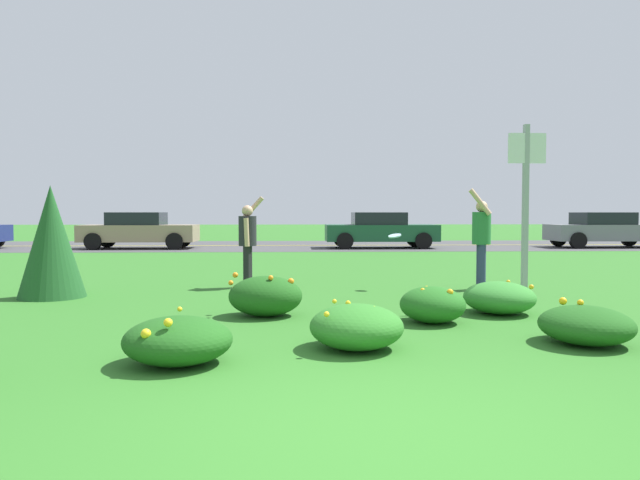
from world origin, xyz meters
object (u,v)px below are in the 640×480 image
object	(u,v)px
person_thrower_dark_shirt	(248,238)
car_dark_green_center_right	(380,230)
frisbee_pale_blue	(395,236)
sign_post_near_path	(526,198)
car_tan_center_left	(139,230)
person_catcher_green_shirt	(481,236)
car_gray_rightmost	(604,230)

from	to	relation	value
person_thrower_dark_shirt	car_dark_green_center_right	bearing A→B (deg)	71.02
frisbee_pale_blue	car_dark_green_center_right	bearing A→B (deg)	82.85
sign_post_near_path	car_tan_center_left	world-z (taller)	sign_post_near_path
car_tan_center_left	car_dark_green_center_right	distance (m)	9.72
person_catcher_green_shirt	frisbee_pale_blue	bearing A→B (deg)	175.15
car_gray_rightmost	sign_post_near_path	bearing A→B (deg)	-121.31
sign_post_near_path	person_thrower_dark_shirt	distance (m)	5.12
person_catcher_green_shirt	car_gray_rightmost	size ratio (longest dim) A/B	0.42
frisbee_pale_blue	person_catcher_green_shirt	bearing A→B (deg)	-4.85
frisbee_pale_blue	car_tan_center_left	xyz separation A→B (m)	(-8.07, 13.17, -0.26)
car_tan_center_left	car_dark_green_center_right	world-z (taller)	same
frisbee_pale_blue	car_dark_green_center_right	size ratio (longest dim) A/B	0.06
car_tan_center_left	car_dark_green_center_right	bearing A→B (deg)	0.00
person_catcher_green_shirt	car_tan_center_left	size ratio (longest dim) A/B	0.42
person_thrower_dark_shirt	sign_post_near_path	bearing A→B (deg)	-31.79
sign_post_near_path	person_catcher_green_shirt	xyz separation A→B (m)	(0.03, 2.16, -0.65)
person_catcher_green_shirt	sign_post_near_path	bearing A→B (deg)	-90.71
person_thrower_dark_shirt	car_dark_green_center_right	size ratio (longest dim) A/B	0.39
sign_post_near_path	person_catcher_green_shirt	world-z (taller)	sign_post_near_path
sign_post_near_path	car_gray_rightmost	world-z (taller)	sign_post_near_path
person_catcher_green_shirt	car_tan_center_left	distance (m)	16.44
sign_post_near_path	car_gray_rightmost	size ratio (longest dim) A/B	0.61
sign_post_near_path	car_dark_green_center_right	xyz separation A→B (m)	(0.09, 15.47, -0.91)
sign_post_near_path	person_thrower_dark_shirt	size ratio (longest dim) A/B	1.56
frisbee_pale_blue	person_thrower_dark_shirt	bearing A→B (deg)	172.30
sign_post_near_path	person_catcher_green_shirt	bearing A→B (deg)	89.29
car_gray_rightmost	car_tan_center_left	bearing A→B (deg)	180.00
car_dark_green_center_right	car_gray_rightmost	size ratio (longest dim) A/B	1.00
sign_post_near_path	car_gray_rightmost	distance (m)	18.12
person_catcher_green_shirt	frisbee_pale_blue	size ratio (longest dim) A/B	7.54
person_catcher_green_shirt	car_tan_center_left	bearing A→B (deg)	125.97
frisbee_pale_blue	car_gray_rightmost	world-z (taller)	car_gray_rightmost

